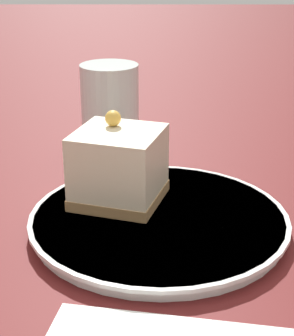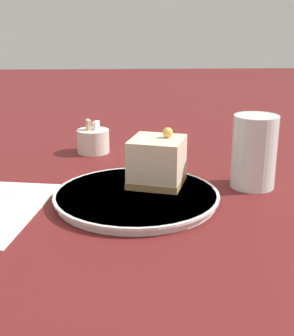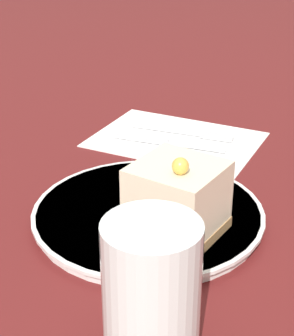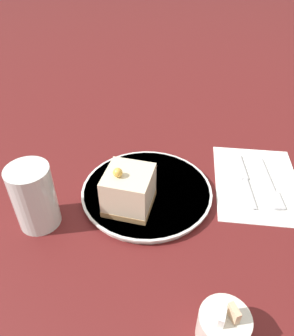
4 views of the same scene
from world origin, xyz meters
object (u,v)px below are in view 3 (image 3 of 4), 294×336
Objects in this scene: cake_slice at (177,199)px; plate at (147,215)px; drinking_glass at (151,295)px; fork at (190,133)px; knife at (157,141)px.

plate is at bearing -110.66° from cake_slice.
fork is at bearing -171.55° from drinking_glass.
drinking_glass is (0.42, 0.11, 0.06)m from knife.
plate is 0.22m from drinking_glass.
plate is at bearing 16.73° from knife.
plate is at bearing -162.93° from drinking_glass.
cake_slice is 0.66× the size of fork.
fork is (-0.26, -0.01, -0.00)m from plate.
drinking_glass reaches higher than plate.
plate is 1.59× the size of fork.
cake_slice is 0.87× the size of drinking_glass.
plate is 0.07m from cake_slice.
plate is 0.22m from knife.
drinking_glass is (0.46, 0.07, 0.06)m from fork.
plate is 2.11× the size of drinking_glass.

